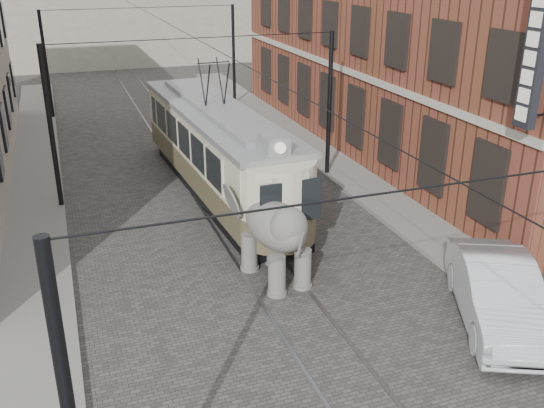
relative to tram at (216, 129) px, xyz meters
name	(u,v)px	position (x,y,z in m)	size (l,w,h in m)	color
ground	(255,254)	(-0.32, -5.69, -2.57)	(120.00, 120.00, 0.00)	#4A4744
tram_rails	(255,254)	(-0.32, -5.69, -2.56)	(1.54, 80.00, 0.02)	slate
sidewalk_right	(420,226)	(5.68, -5.69, -2.49)	(2.00, 60.00, 0.15)	slate
sidewalk_left	(36,287)	(-6.82, -5.69, -2.49)	(2.00, 60.00, 0.15)	slate
brick_building	(419,18)	(10.68, 3.31, 3.43)	(8.00, 26.00, 12.00)	brown
catenary	(206,124)	(-0.52, -0.69, 0.43)	(11.00, 30.20, 6.00)	black
tram	(216,129)	(0.00, 0.00, 0.00)	(2.67, 12.94, 5.14)	beige
elephant	(275,237)	(-0.21, -7.32, -1.26)	(2.35, 4.26, 2.61)	#5E5C57
parked_car	(498,293)	(4.34, -11.34, -1.73)	(1.78, 5.06, 1.67)	silver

